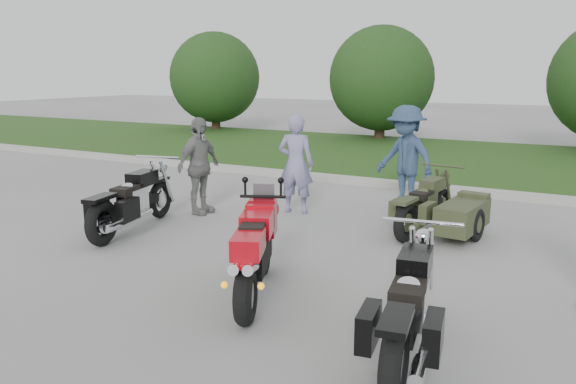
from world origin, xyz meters
The scene contains 12 objects.
ground centered at (0.00, 0.00, 0.00)m, with size 80.00×80.00×0.00m, color #A1A19C.
curb centered at (0.00, 6.00, 0.07)m, with size 60.00×0.30×0.15m, color #A9A69F.
grass_strip centered at (0.00, 10.15, 0.07)m, with size 60.00×8.00×0.14m, color #31521C.
tree_far_left centered at (-10.00, 13.50, 2.19)m, with size 3.60×3.60×4.00m.
tree_mid_left centered at (-3.00, 13.50, 2.19)m, with size 3.60×3.60×4.00m.
sportbike_red centered at (0.42, -0.49, 0.56)m, with size 0.94×1.89×0.95m.
cruiser_left centered at (-2.62, 0.81, 0.45)m, with size 0.68×2.29×0.89m.
cruiser_right centered at (2.27, -1.02, 0.44)m, with size 0.57×2.22×0.86m.
cruiser_sidecar centered at (1.70, 2.88, 0.37)m, with size 1.14×2.05×0.79m.
person_stripe centered at (-0.95, 3.12, 0.86)m, with size 0.63×0.41×1.73m, color #8680AF.
person_denim centered at (0.65, 4.28, 0.93)m, with size 1.20×0.69×1.86m, color navy.
person_back centered at (-2.40, 2.28, 0.84)m, with size 0.98×0.41×1.68m, color gray.
Camera 1 is at (3.46, -5.42, 2.44)m, focal length 35.00 mm.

